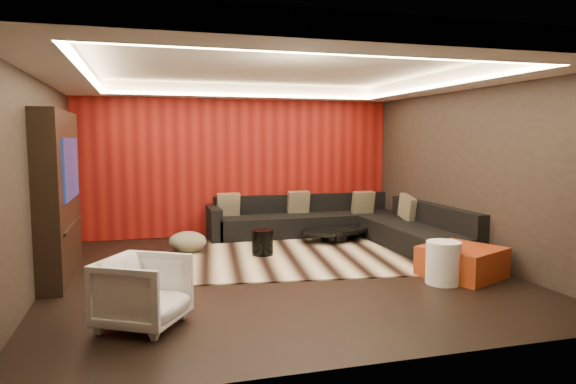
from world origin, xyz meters
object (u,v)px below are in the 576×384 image
object	(u,v)px
coffee_table	(335,235)
orange_ottoman	(462,262)
sectional_sofa	(345,226)
drum_stool	(262,242)
armchair	(143,292)
white_side_table	(443,263)

from	to	relation	value
coffee_table	orange_ottoman	xyz separation A→B (m)	(0.80, -2.63, 0.07)
sectional_sofa	drum_stool	bearing A→B (deg)	-154.38
armchair	sectional_sofa	distance (m)	4.95
white_side_table	sectional_sofa	size ratio (longest dim) A/B	0.15
white_side_table	armchair	bearing A→B (deg)	-171.99
coffee_table	drum_stool	bearing A→B (deg)	-153.78
drum_stool	sectional_sofa	world-z (taller)	sectional_sofa
drum_stool	white_side_table	xyz separation A→B (m)	(1.87, -2.12, 0.05)
white_side_table	orange_ottoman	distance (m)	0.50
orange_ottoman	sectional_sofa	distance (m)	2.78
drum_stool	orange_ottoman	world-z (taller)	drum_stool
armchair	white_side_table	bearing A→B (deg)	-51.54
coffee_table	armchair	size ratio (longest dim) A/B	1.73
coffee_table	sectional_sofa	size ratio (longest dim) A/B	0.36
armchair	sectional_sofa	world-z (taller)	sectional_sofa
coffee_table	drum_stool	distance (m)	1.67
drum_stool	white_side_table	distance (m)	2.83
sectional_sofa	white_side_table	bearing A→B (deg)	-87.29
drum_stool	orange_ottoman	distance (m)	2.98
coffee_table	orange_ottoman	distance (m)	2.75
orange_ottoman	sectional_sofa	xyz separation A→B (m)	(-0.57, 2.72, 0.06)
coffee_table	orange_ottoman	world-z (taller)	orange_ottoman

